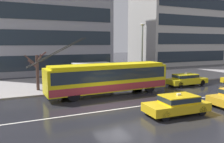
% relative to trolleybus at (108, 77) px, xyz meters
% --- Properties ---
extents(ground_plane, '(160.00, 160.00, 0.00)m').
position_rel_trolleybus_xyz_m(ground_plane, '(-1.17, -3.38, -1.53)').
color(ground_plane, black).
extents(sidewalk_slab, '(80.00, 10.00, 0.14)m').
position_rel_trolleybus_xyz_m(sidewalk_slab, '(-1.17, 6.60, -1.46)').
color(sidewalk_slab, gray).
rests_on(sidewalk_slab, ground_plane).
extents(lane_centre_line, '(72.00, 0.14, 0.01)m').
position_rel_trolleybus_xyz_m(lane_centre_line, '(-1.17, -4.58, -1.53)').
color(lane_centre_line, silver).
rests_on(lane_centre_line, ground_plane).
extents(trolleybus, '(12.65, 2.92, 5.12)m').
position_rel_trolleybus_xyz_m(trolleybus, '(0.00, 0.00, 0.00)').
color(trolleybus, yellow).
rests_on(trolleybus, ground_plane).
extents(taxi_ahead_of_bus, '(4.64, 1.79, 1.39)m').
position_rel_trolleybus_xyz_m(taxi_ahead_of_bus, '(9.46, 0.26, -0.83)').
color(taxi_ahead_of_bus, yellow).
rests_on(taxi_ahead_of_bus, ground_plane).
extents(taxi_oncoming_near, '(4.36, 2.02, 1.39)m').
position_rel_trolleybus_xyz_m(taxi_oncoming_near, '(1.80, -7.19, -0.83)').
color(taxi_oncoming_near, yellow).
rests_on(taxi_oncoming_near, ground_plane).
extents(bus_shelter, '(3.89, 1.52, 2.48)m').
position_rel_trolleybus_xyz_m(bus_shelter, '(-0.45, 3.57, 0.44)').
color(bus_shelter, gray).
rests_on(bus_shelter, sidewalk_slab).
extents(pedestrian_at_shelter, '(1.09, 1.09, 1.90)m').
position_rel_trolleybus_xyz_m(pedestrian_at_shelter, '(-1.19, 2.63, 0.15)').
color(pedestrian_at_shelter, navy).
rests_on(pedestrian_at_shelter, sidewalk_slab).
extents(pedestrian_approaching_curb, '(1.07, 1.07, 1.91)m').
position_rel_trolleybus_xyz_m(pedestrian_approaching_curb, '(-2.91, 2.50, 0.11)').
color(pedestrian_approaching_curb, '#292546').
rests_on(pedestrian_approaching_curb, sidewalk_slab).
extents(pedestrian_walking_past, '(1.61, 1.61, 1.94)m').
position_rel_trolleybus_xyz_m(pedestrian_walking_past, '(-4.03, 3.39, 0.20)').
color(pedestrian_walking_past, navy).
rests_on(pedestrian_walking_past, sidewalk_slab).
extents(pedestrian_waiting_by_pole, '(1.31, 1.31, 2.01)m').
position_rel_trolleybus_xyz_m(pedestrian_waiting_by_pole, '(2.46, 4.42, 0.24)').
color(pedestrian_waiting_by_pole, black).
rests_on(pedestrian_waiting_by_pole, sidewalk_slab).
extents(street_lamp, '(0.60, 0.32, 6.61)m').
position_rel_trolleybus_xyz_m(street_lamp, '(5.12, 2.47, 2.52)').
color(street_lamp, gray).
rests_on(street_lamp, sidewalk_slab).
extents(street_tree_bare, '(2.00, 1.39, 3.72)m').
position_rel_trolleybus_xyz_m(street_tree_bare, '(-5.79, 3.77, 0.62)').
color(street_tree_bare, '#4F3831').
rests_on(street_tree_bare, sidewalk_slab).
extents(office_tower_corner_right, '(18.81, 10.98, 18.03)m').
position_rel_trolleybus_xyz_m(office_tower_corner_right, '(25.58, 21.09, 7.49)').
color(office_tower_corner_right, '#B7B4AE').
rests_on(office_tower_corner_right, ground_plane).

